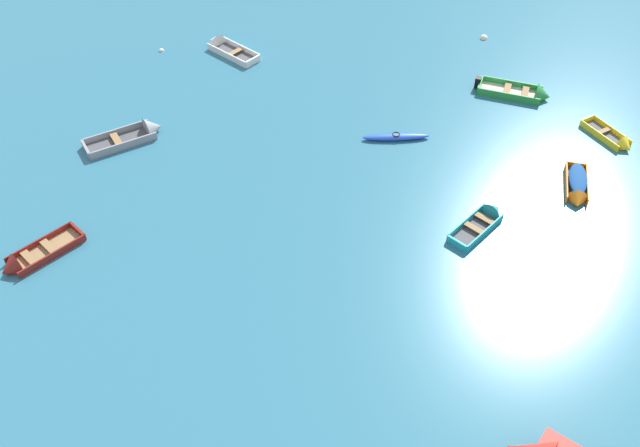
{
  "coord_description": "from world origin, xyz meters",
  "views": [
    {
      "loc": [
        0.56,
        0.3,
        20.94
      ],
      "look_at": [
        0.0,
        21.65,
        0.15
      ],
      "focal_mm": 38.81,
      "sensor_mm": 36.0,
      "label": 1
    }
  ],
  "objects_px": {
    "rowboat_orange_outer_right": "(577,188)",
    "rowboat_green_near_camera": "(528,94)",
    "rowboat_turquoise_far_right": "(486,218)",
    "mooring_buoy_between_boats_left": "(484,38)",
    "kayak_blue_back_row_center": "(396,137)",
    "rowboat_grey_distant_center": "(140,133)",
    "rowboat_yellow_far_left": "(616,141)",
    "rowboat_maroon_back_row_right": "(25,262)",
    "rowboat_white_outer_left": "(222,46)",
    "mooring_buoy_central": "(161,51)"
  },
  "relations": [
    {
      "from": "rowboat_turquoise_far_right",
      "to": "rowboat_grey_distant_center",
      "type": "relative_size",
      "value": 0.76
    },
    {
      "from": "mooring_buoy_between_boats_left",
      "to": "rowboat_white_outer_left",
      "type": "bearing_deg",
      "value": -174.01
    },
    {
      "from": "rowboat_yellow_far_left",
      "to": "mooring_buoy_between_boats_left",
      "type": "relative_size",
      "value": 6.31
    },
    {
      "from": "rowboat_green_near_camera",
      "to": "mooring_buoy_between_boats_left",
      "type": "relative_size",
      "value": 8.71
    },
    {
      "from": "rowboat_orange_outer_right",
      "to": "rowboat_green_near_camera",
      "type": "bearing_deg",
      "value": 95.72
    },
    {
      "from": "rowboat_yellow_far_left",
      "to": "rowboat_maroon_back_row_right",
      "type": "relative_size",
      "value": 0.89
    },
    {
      "from": "rowboat_yellow_far_left",
      "to": "kayak_blue_back_row_center",
      "type": "bearing_deg",
      "value": 179.65
    },
    {
      "from": "rowboat_maroon_back_row_right",
      "to": "rowboat_green_near_camera",
      "type": "bearing_deg",
      "value": 29.19
    },
    {
      "from": "kayak_blue_back_row_center",
      "to": "rowboat_grey_distant_center",
      "type": "xyz_separation_m",
      "value": [
        -12.73,
        -0.1,
        0.03
      ]
    },
    {
      "from": "rowboat_orange_outer_right",
      "to": "kayak_blue_back_row_center",
      "type": "distance_m",
      "value": 8.85
    },
    {
      "from": "rowboat_orange_outer_right",
      "to": "rowboat_yellow_far_left",
      "type": "bearing_deg",
      "value": 52.58
    },
    {
      "from": "rowboat_yellow_far_left",
      "to": "mooring_buoy_between_boats_left",
      "type": "distance_m",
      "value": 11.31
    },
    {
      "from": "mooring_buoy_between_boats_left",
      "to": "rowboat_yellow_far_left",
      "type": "bearing_deg",
      "value": -63.54
    },
    {
      "from": "rowboat_grey_distant_center",
      "to": "mooring_buoy_between_boats_left",
      "type": "relative_size",
      "value": 8.49
    },
    {
      "from": "rowboat_green_near_camera",
      "to": "rowboat_grey_distant_center",
      "type": "xyz_separation_m",
      "value": [
        -19.97,
        -4.02,
        -0.01
      ]
    },
    {
      "from": "rowboat_yellow_far_left",
      "to": "kayak_blue_back_row_center",
      "type": "distance_m",
      "value": 10.84
    },
    {
      "from": "rowboat_white_outer_left",
      "to": "rowboat_grey_distant_center",
      "type": "bearing_deg",
      "value": -109.51
    },
    {
      "from": "rowboat_white_outer_left",
      "to": "rowboat_yellow_far_left",
      "type": "bearing_deg",
      "value": -22.45
    },
    {
      "from": "rowboat_white_outer_left",
      "to": "rowboat_maroon_back_row_right",
      "type": "distance_m",
      "value": 18.24
    },
    {
      "from": "kayak_blue_back_row_center",
      "to": "rowboat_green_near_camera",
      "type": "distance_m",
      "value": 8.23
    },
    {
      "from": "rowboat_white_outer_left",
      "to": "mooring_buoy_between_boats_left",
      "type": "bearing_deg",
      "value": 5.99
    },
    {
      "from": "mooring_buoy_central",
      "to": "kayak_blue_back_row_center",
      "type": "bearing_deg",
      "value": -31.43
    },
    {
      "from": "rowboat_white_outer_left",
      "to": "rowboat_maroon_back_row_right",
      "type": "relative_size",
      "value": 1.07
    },
    {
      "from": "kayak_blue_back_row_center",
      "to": "rowboat_turquoise_far_right",
      "type": "relative_size",
      "value": 1.13
    },
    {
      "from": "mooring_buoy_central",
      "to": "rowboat_white_outer_left",
      "type": "bearing_deg",
      "value": 5.14
    },
    {
      "from": "rowboat_turquoise_far_right",
      "to": "rowboat_yellow_far_left",
      "type": "bearing_deg",
      "value": 38.2
    },
    {
      "from": "rowboat_turquoise_far_right",
      "to": "mooring_buoy_between_boats_left",
      "type": "bearing_deg",
      "value": 82.12
    },
    {
      "from": "rowboat_white_outer_left",
      "to": "rowboat_maroon_back_row_right",
      "type": "bearing_deg",
      "value": -108.85
    },
    {
      "from": "rowboat_orange_outer_right",
      "to": "rowboat_white_outer_left",
      "type": "height_order",
      "value": "rowboat_white_outer_left"
    },
    {
      "from": "rowboat_yellow_far_left",
      "to": "rowboat_white_outer_left",
      "type": "height_order",
      "value": "rowboat_white_outer_left"
    },
    {
      "from": "rowboat_orange_outer_right",
      "to": "mooring_buoy_between_boats_left",
      "type": "bearing_deg",
      "value": 99.05
    },
    {
      "from": "kayak_blue_back_row_center",
      "to": "mooring_buoy_between_boats_left",
      "type": "bearing_deg",
      "value": 60.01
    },
    {
      "from": "rowboat_maroon_back_row_right",
      "to": "rowboat_grey_distant_center",
      "type": "height_order",
      "value": "rowboat_grey_distant_center"
    },
    {
      "from": "rowboat_yellow_far_left",
      "to": "rowboat_turquoise_far_right",
      "type": "height_order",
      "value": "rowboat_turquoise_far_right"
    },
    {
      "from": "kayak_blue_back_row_center",
      "to": "rowboat_turquoise_far_right",
      "type": "height_order",
      "value": "rowboat_turquoise_far_right"
    },
    {
      "from": "kayak_blue_back_row_center",
      "to": "rowboat_maroon_back_row_right",
      "type": "distance_m",
      "value": 17.93
    },
    {
      "from": "rowboat_turquoise_far_right",
      "to": "rowboat_white_outer_left",
      "type": "distance_m",
      "value": 19.46
    },
    {
      "from": "rowboat_white_outer_left",
      "to": "rowboat_orange_outer_right",
      "type": "bearing_deg",
      "value": -34.54
    },
    {
      "from": "rowboat_green_near_camera",
      "to": "rowboat_maroon_back_row_right",
      "type": "bearing_deg",
      "value": -150.81
    },
    {
      "from": "kayak_blue_back_row_center",
      "to": "rowboat_white_outer_left",
      "type": "xyz_separation_m",
      "value": [
        -9.71,
        8.43,
        0.02
      ]
    },
    {
      "from": "kayak_blue_back_row_center",
      "to": "rowboat_grey_distant_center",
      "type": "distance_m",
      "value": 12.73
    },
    {
      "from": "rowboat_white_outer_left",
      "to": "mooring_buoy_central",
      "type": "height_order",
      "value": "rowboat_white_outer_left"
    },
    {
      "from": "rowboat_green_near_camera",
      "to": "rowboat_turquoise_far_right",
      "type": "bearing_deg",
      "value": -110.51
    },
    {
      "from": "rowboat_turquoise_far_right",
      "to": "rowboat_green_near_camera",
      "type": "distance_m",
      "value": 10.33
    },
    {
      "from": "rowboat_maroon_back_row_right",
      "to": "rowboat_grey_distant_center",
      "type": "distance_m",
      "value": 9.2
    },
    {
      "from": "rowboat_orange_outer_right",
      "to": "rowboat_turquoise_far_right",
      "type": "distance_m",
      "value": 4.82
    },
    {
      "from": "rowboat_turquoise_far_right",
      "to": "rowboat_grey_distant_center",
      "type": "bearing_deg",
      "value": 160.92
    },
    {
      "from": "rowboat_turquoise_far_right",
      "to": "rowboat_orange_outer_right",
      "type": "bearing_deg",
      "value": 24.28
    },
    {
      "from": "rowboat_yellow_far_left",
      "to": "mooring_buoy_central",
      "type": "relative_size",
      "value": 9.6
    },
    {
      "from": "rowboat_turquoise_far_right",
      "to": "rowboat_grey_distant_center",
      "type": "xyz_separation_m",
      "value": [
        -16.35,
        5.65,
        0.03
      ]
    }
  ]
}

